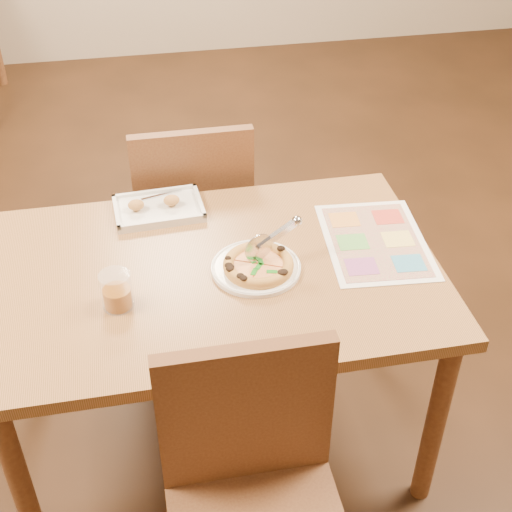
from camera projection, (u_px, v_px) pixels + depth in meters
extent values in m
plane|color=black|center=(222.00, 430.00, 2.50)|extent=(7.00, 7.00, 0.00)
cube|color=#9A633D|center=(215.00, 275.00, 2.07)|extent=(1.30, 0.85, 0.04)
cylinder|color=brown|center=(22.00, 488.00, 1.92)|extent=(0.06, 0.06, 0.68)
cylinder|color=brown|center=(36.00, 310.00, 2.48)|extent=(0.06, 0.06, 0.68)
cylinder|color=brown|center=(435.00, 423.00, 2.09)|extent=(0.06, 0.06, 0.68)
cylinder|color=brown|center=(360.00, 271.00, 2.66)|extent=(0.06, 0.06, 0.68)
cube|color=brown|center=(246.00, 416.00, 1.69)|extent=(0.42, 0.04, 0.45)
cube|color=brown|center=(191.00, 213.00, 2.77)|extent=(0.42, 0.42, 0.04)
cube|color=brown|center=(194.00, 190.00, 2.48)|extent=(0.42, 0.04, 0.45)
cylinder|color=white|center=(256.00, 268.00, 2.05)|extent=(0.26, 0.26, 0.01)
cylinder|color=gold|center=(258.00, 267.00, 2.04)|extent=(0.20, 0.20, 0.01)
cylinder|color=#F0DD82|center=(258.00, 264.00, 2.03)|extent=(0.16, 0.16, 0.01)
torus|color=gold|center=(258.00, 264.00, 2.03)|extent=(0.20, 0.20, 0.03)
cylinder|color=silver|center=(259.00, 248.00, 2.02)|extent=(0.09, 0.03, 0.09)
cube|color=silver|center=(278.00, 234.00, 2.03)|extent=(0.13, 0.06, 0.07)
cube|color=silver|center=(159.00, 210.00, 2.29)|extent=(0.29, 0.21, 0.02)
cube|color=silver|center=(158.00, 207.00, 2.28)|extent=(0.14, 0.05, 0.00)
ellipsoid|color=#C48B46|center=(136.00, 205.00, 2.26)|extent=(0.05, 0.04, 0.03)
ellipsoid|color=#C48B46|center=(171.00, 200.00, 2.28)|extent=(0.05, 0.04, 0.03)
cylinder|color=#84450A|center=(118.00, 297.00, 1.91)|extent=(0.08, 0.08, 0.06)
cylinder|color=white|center=(116.00, 291.00, 1.90)|extent=(0.09, 0.09, 0.11)
cube|color=white|center=(375.00, 241.00, 2.16)|extent=(0.33, 0.44, 0.00)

